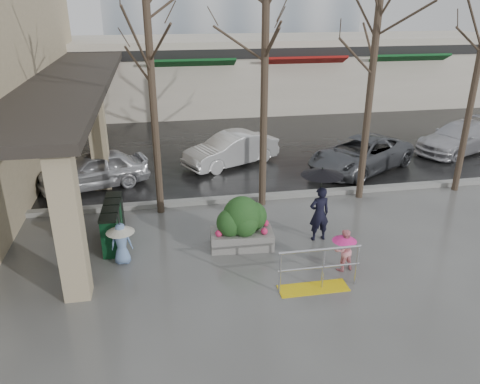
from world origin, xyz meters
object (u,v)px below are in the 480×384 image
object	(u,v)px
car_b	(231,149)
car_c	(361,154)
tree_midwest	(265,32)
tree_west	(149,39)
car_a	(94,170)
woman	(320,197)
child_pink	(344,247)
car_d	(460,137)
planter	(242,223)
news_boxes	(113,223)
handrail	(317,274)
child_blue	(121,239)
tree_mideast	(375,44)

from	to	relation	value
car_b	car_c	world-z (taller)	same
tree_midwest	tree_west	bearing A→B (deg)	-180.00
tree_west	car_a	world-z (taller)	tree_west
woman	child_pink	bearing A→B (deg)	88.35
car_d	planter	bearing A→B (deg)	-81.51
car_a	car_c	world-z (taller)	same
tree_west	news_boxes	size ratio (longest dim) A/B	3.51
tree_midwest	child_pink	world-z (taller)	tree_midwest
tree_west	car_d	bearing A→B (deg)	16.93
handrail	child_blue	world-z (taller)	child_blue
child_blue	car_b	size ratio (longest dim) A/B	0.28
child_pink	car_c	world-z (taller)	car_c
news_boxes	woman	bearing A→B (deg)	-7.50
tree_mideast	car_b	world-z (taller)	tree_mideast
car_a	woman	bearing A→B (deg)	34.91
handrail	car_b	xyz separation A→B (m)	(-0.52, 8.72, 0.25)
news_boxes	child_blue	bearing A→B (deg)	-74.89
tree_mideast	car_c	distance (m)	5.02
tree_midwest	tree_mideast	bearing A→B (deg)	-0.00
car_a	car_d	world-z (taller)	same
child_pink	car_a	world-z (taller)	car_a
tree_mideast	car_b	size ratio (longest dim) A/B	1.70
tree_midwest	car_d	distance (m)	11.21
news_boxes	car_b	xyz separation A→B (m)	(4.13, 5.62, 0.09)
handrail	tree_midwest	xyz separation A→B (m)	(-0.16, 4.80, 4.86)
handrail	tree_midwest	distance (m)	6.83
woman	car_c	world-z (taller)	woman
tree_midwest	car_d	bearing A→B (deg)	22.16
planter	news_boxes	size ratio (longest dim) A/B	0.87
child_blue	news_boxes	distance (m)	1.22
tree_west	woman	world-z (taller)	tree_west
handrail	woman	size ratio (longest dim) A/B	0.91
child_pink	car_c	size ratio (longest dim) A/B	0.24
handrail	planter	world-z (taller)	planter
child_pink	news_boxes	bearing A→B (deg)	-33.73
woman	news_boxes	world-z (taller)	woman
woman	car_a	bearing A→B (deg)	-42.91
handrail	car_d	xyz separation A→B (m)	(9.31, 8.66, 0.25)
car_a	car_d	size ratio (longest dim) A/B	0.85
planter	car_d	bearing A→B (deg)	31.26
handrail	tree_west	world-z (taller)	tree_west
tree_west	news_boxes	world-z (taller)	tree_west
news_boxes	car_b	distance (m)	6.97
tree_west	tree_mideast	size ratio (longest dim) A/B	1.05
car_a	child_blue	bearing A→B (deg)	-4.09
handrail	tree_mideast	bearing A→B (deg)	56.81
tree_west	car_a	bearing A→B (deg)	131.31
handrail	news_boxes	size ratio (longest dim) A/B	0.98
tree_midwest	child_pink	distance (m)	6.29
tree_mideast	car_d	world-z (taller)	tree_mideast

